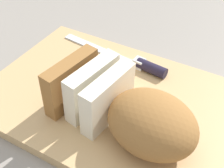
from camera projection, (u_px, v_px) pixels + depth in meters
The scene contains 8 objects.
ground_plane at pixel (112, 105), 0.52m from camera, with size 3.00×3.00×0.00m, color gray.
cutting_board at pixel (112, 101), 0.51m from camera, with size 0.43×0.30×0.02m, color tan.
bread_loaf at pixel (129, 110), 0.43m from camera, with size 0.24×0.13×0.08m.
bread_knife at pixel (137, 63), 0.57m from camera, with size 0.24×0.04×0.02m.
crumb_near_knife at pixel (152, 120), 0.46m from camera, with size 0.00×0.00×0.00m, color tan.
crumb_near_loaf at pixel (96, 104), 0.49m from camera, with size 0.01×0.01×0.01m, color tan.
crumb_stray_left at pixel (121, 109), 0.48m from camera, with size 0.01×0.01×0.01m, color tan.
crumb_stray_right at pixel (142, 99), 0.50m from camera, with size 0.01×0.01×0.01m, color tan.
Camera 1 is at (-0.19, 0.31, 0.37)m, focal length 47.79 mm.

